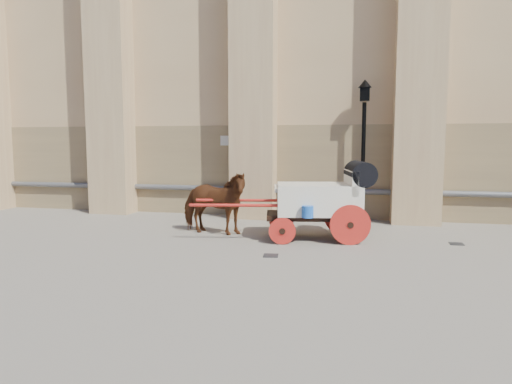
# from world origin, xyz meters

# --- Properties ---
(ground) EXTENTS (90.00, 90.00, 0.00)m
(ground) POSITION_xyz_m (0.00, 0.00, 0.00)
(ground) COLOR slate
(ground) RESTS_ON ground
(horse) EXTENTS (2.11, 1.20, 1.69)m
(horse) POSITION_xyz_m (-1.44, 0.74, 0.84)
(horse) COLOR #5C3315
(horse) RESTS_ON ground
(carriage) EXTENTS (4.65, 1.97, 1.97)m
(carriage) POSITION_xyz_m (1.47, 0.75, 1.07)
(carriage) COLOR black
(carriage) RESTS_ON ground
(street_lamp) EXTENTS (0.40, 0.40, 4.31)m
(street_lamp) POSITION_xyz_m (2.44, 3.51, 2.31)
(street_lamp) COLOR black
(street_lamp) RESTS_ON ground
(drain_grate_near) EXTENTS (0.36, 0.36, 0.01)m
(drain_grate_near) POSITION_xyz_m (0.48, -1.25, 0.01)
(drain_grate_near) COLOR black
(drain_grate_near) RESTS_ON ground
(drain_grate_far) EXTENTS (0.33, 0.33, 0.01)m
(drain_grate_far) POSITION_xyz_m (4.65, 0.84, 0.01)
(drain_grate_far) COLOR black
(drain_grate_far) RESTS_ON ground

